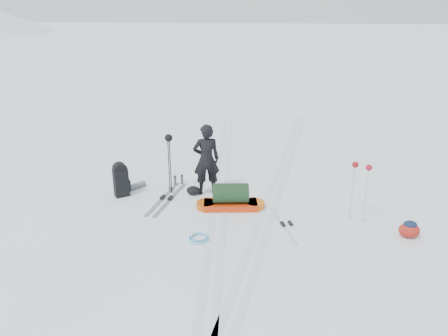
{
  "coord_description": "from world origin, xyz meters",
  "views": [
    {
      "loc": [
        1.08,
        -8.87,
        4.38
      ],
      "look_at": [
        0.1,
        0.17,
        0.95
      ],
      "focal_mm": 35.0,
      "sensor_mm": 36.0,
      "label": 1
    }
  ],
  "objects_px": {
    "pulk_sled": "(231,199)",
    "skier": "(206,160)",
    "expedition_rucksack": "(123,180)",
    "ski_poles_black": "(169,145)"
  },
  "relations": [
    {
      "from": "skier",
      "to": "pulk_sled",
      "type": "height_order",
      "value": "skier"
    },
    {
      "from": "expedition_rucksack",
      "to": "skier",
      "type": "bearing_deg",
      "value": -25.19
    },
    {
      "from": "expedition_rucksack",
      "to": "ski_poles_black",
      "type": "xyz_separation_m",
      "value": [
        1.11,
        0.27,
        0.83
      ]
    },
    {
      "from": "skier",
      "to": "pulk_sled",
      "type": "distance_m",
      "value": 1.2
    },
    {
      "from": "pulk_sled",
      "to": "expedition_rucksack",
      "type": "distance_m",
      "value": 2.7
    },
    {
      "from": "ski_poles_black",
      "to": "skier",
      "type": "bearing_deg",
      "value": 0.74
    },
    {
      "from": "skier",
      "to": "ski_poles_black",
      "type": "distance_m",
      "value": 0.96
    },
    {
      "from": "skier",
      "to": "expedition_rucksack",
      "type": "xyz_separation_m",
      "value": [
        -2.0,
        -0.31,
        -0.48
      ]
    },
    {
      "from": "pulk_sled",
      "to": "ski_poles_black",
      "type": "xyz_separation_m",
      "value": [
        -1.55,
        0.72,
        1.0
      ]
    },
    {
      "from": "pulk_sled",
      "to": "skier",
      "type": "bearing_deg",
      "value": 123.35
    }
  ]
}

